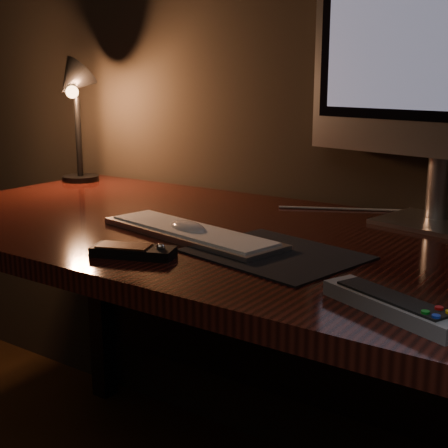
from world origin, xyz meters
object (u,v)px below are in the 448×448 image
Objects in this scene: monitor at (445,36)px; keyboard at (190,232)px; mouse at (188,231)px; tv_remote at (392,305)px; desk at (252,281)px; media_remote at (133,251)px; desk_lamp at (74,99)px.

monitor reaches higher than keyboard.
tv_remote is at bearing 0.82° from mouse.
desk is 0.56m from tv_remote.
desk is 0.36m from media_remote.
monitor reaches higher than mouse.
tv_remote is (0.49, -0.18, 0.00)m from mouse.
monitor is 4.19× the size of media_remote.
monitor is at bearing 124.40° from tv_remote.
media_remote reaches higher than desk.
tv_remote is at bearing -8.85° from keyboard.
tv_remote reaches higher than mouse.
media_remote is at bearing -64.84° from mouse.
media_remote is (-0.04, -0.33, 0.14)m from desk.
mouse is at bearing -109.72° from desk.
tv_remote is (0.43, -0.33, 0.14)m from desk.
monitor is at bearing -3.49° from desk_lamp.
keyboard is 1.95× the size of tv_remote.
monitor is 0.65m from mouse.
mouse is at bearing 177.46° from keyboard.
desk is 0.22m from mouse.
mouse is at bearing -123.40° from monitor.
monitor is at bearing 65.42° from mouse.
mouse is 0.77m from desk_lamp.
keyboard reaches higher than desk.
media_remote is 0.48m from tv_remote.
media_remote is at bearing -76.77° from keyboard.
desk_lamp is at bearing -164.73° from monitor.
media_remote reaches higher than mouse.
monitor is 1.79× the size of desk_lamp.
monitor is at bearing 56.54° from keyboard.
monitor reaches higher than tv_remote.
keyboard is 2.73× the size of media_remote.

